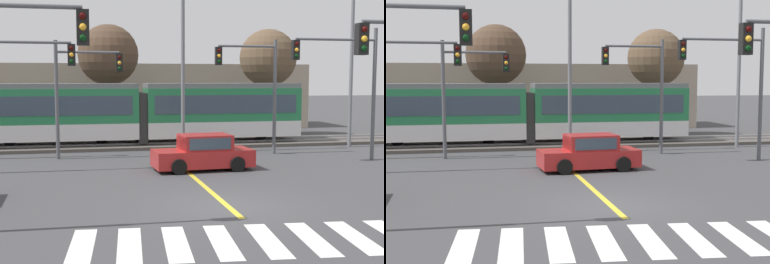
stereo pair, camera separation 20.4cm
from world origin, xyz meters
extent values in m
plane|color=#3D3D3F|center=(0.00, 0.00, 0.00)|extent=(200.00, 200.00, 0.00)
cube|color=#4C4742|center=(0.00, 14.94, 0.09)|extent=(120.00, 4.00, 0.18)
cube|color=#939399|center=(0.00, 14.22, 0.23)|extent=(120.00, 0.08, 0.10)
cube|color=#939399|center=(0.00, 15.66, 0.23)|extent=(120.00, 0.08, 0.10)
cube|color=silver|center=(-5.67, 14.94, 0.98)|extent=(9.00, 2.60, 0.90)
cube|color=#237A47|center=(-5.67, 14.94, 2.38)|extent=(9.00, 2.60, 1.90)
cube|color=#384756|center=(-5.67, 13.62, 2.43)|extent=(8.28, 0.04, 1.04)
cube|color=slate|center=(-5.67, 14.94, 3.47)|extent=(9.00, 2.39, 0.28)
cylinder|color=black|center=(-3.19, 14.94, 0.53)|extent=(0.70, 0.20, 0.70)
cylinder|color=black|center=(-8.14, 14.94, 0.53)|extent=(0.70, 0.20, 0.70)
cube|color=silver|center=(3.83, 14.94, 0.98)|extent=(9.00, 2.60, 0.90)
cube|color=#237A47|center=(3.83, 14.94, 2.38)|extent=(9.00, 2.60, 1.90)
cube|color=#384756|center=(3.83, 13.62, 2.43)|extent=(8.28, 0.04, 1.04)
cube|color=slate|center=(3.83, 14.94, 3.47)|extent=(9.00, 2.39, 0.28)
cylinder|color=black|center=(6.31, 14.94, 0.53)|extent=(0.70, 0.20, 0.70)
cylinder|color=black|center=(1.36, 14.94, 0.53)|extent=(0.70, 0.20, 0.70)
cube|color=#2D2D2D|center=(-0.92, 14.94, 1.68)|extent=(0.50, 2.34, 2.80)
cube|color=silver|center=(-4.38, -3.24, 0.00)|extent=(0.81, 2.84, 0.01)
cube|color=silver|center=(-3.29, -3.34, 0.00)|extent=(0.81, 2.84, 0.01)
cube|color=silver|center=(-2.19, -3.44, 0.00)|extent=(0.81, 2.84, 0.01)
cube|color=silver|center=(-1.10, -3.54, 0.00)|extent=(0.81, 2.84, 0.01)
cube|color=silver|center=(0.00, -3.64, 0.00)|extent=(0.81, 2.84, 0.01)
cube|color=silver|center=(1.10, -3.74, 0.00)|extent=(0.81, 2.84, 0.01)
cube|color=silver|center=(2.19, -3.84, 0.00)|extent=(0.81, 2.84, 0.01)
cube|color=gold|center=(0.00, 5.65, 0.00)|extent=(0.20, 14.58, 0.01)
cube|color=#B22323|center=(0.72, 6.40, 0.52)|extent=(4.31, 2.00, 0.72)
cube|color=#B22323|center=(0.82, 6.41, 1.20)|extent=(2.20, 1.67, 0.64)
cube|color=#384756|center=(-0.18, 6.34, 1.20)|extent=(0.20, 1.43, 0.52)
cube|color=#384756|center=(0.88, 5.63, 1.20)|extent=(1.78, 0.17, 0.48)
cylinder|color=black|center=(-0.47, 5.46, 0.32)|extent=(0.65, 0.27, 0.64)
cylinder|color=black|center=(-0.60, 7.16, 0.32)|extent=(0.65, 0.27, 0.64)
cylinder|color=black|center=(2.04, 5.64, 0.32)|extent=(0.65, 0.27, 0.64)
cylinder|color=black|center=(1.92, 7.34, 0.32)|extent=(0.65, 0.27, 0.64)
cylinder|color=#515459|center=(5.48, 10.51, 2.93)|extent=(0.18, 0.18, 5.86)
cylinder|color=#515459|center=(3.98, 10.51, 5.50)|extent=(3.00, 0.12, 0.12)
cube|color=black|center=(2.48, 10.51, 5.00)|extent=(0.32, 0.28, 0.90)
sphere|color=#360605|center=(2.48, 10.36, 5.27)|extent=(0.18, 0.18, 0.18)
sphere|color=#F7AA26|center=(2.48, 10.36, 5.00)|extent=(0.18, 0.18, 0.18)
sphere|color=black|center=(2.48, 10.36, 4.73)|extent=(0.18, 0.18, 0.18)
cylinder|color=#515459|center=(-6.64, 7.40, 5.35)|extent=(4.00, 0.12, 0.12)
cube|color=black|center=(-4.64, 7.40, 4.85)|extent=(0.32, 0.28, 0.90)
sphere|color=#360605|center=(-4.64, 7.25, 5.12)|extent=(0.18, 0.18, 0.18)
sphere|color=#F7AA26|center=(-4.64, 7.25, 4.85)|extent=(0.18, 0.18, 0.18)
sphere|color=black|center=(-4.64, 7.25, 4.58)|extent=(0.18, 0.18, 0.18)
cube|color=black|center=(3.59, -1.38, 5.00)|extent=(0.32, 0.28, 0.90)
sphere|color=#360605|center=(3.59, -1.53, 5.27)|extent=(0.18, 0.18, 0.18)
sphere|color=#F7AA26|center=(3.59, -1.53, 5.00)|extent=(0.18, 0.18, 0.18)
sphere|color=black|center=(3.59, -1.53, 4.73)|extent=(0.18, 0.18, 0.18)
cylinder|color=#515459|center=(-5.42, 10.86, 2.85)|extent=(0.18, 0.18, 5.70)
cylinder|color=#515459|center=(-3.92, 10.86, 5.14)|extent=(3.00, 0.12, 0.12)
cube|color=black|center=(-2.42, 10.86, 4.64)|extent=(0.32, 0.28, 0.90)
sphere|color=#360605|center=(-2.42, 10.71, 4.91)|extent=(0.18, 0.18, 0.18)
sphere|color=#F7AA26|center=(-2.42, 10.71, 4.64)|extent=(0.18, 0.18, 0.18)
sphere|color=black|center=(-2.42, 10.71, 4.37)|extent=(0.18, 0.18, 0.18)
cylinder|color=#515459|center=(9.32, 7.53, 3.12)|extent=(0.18, 0.18, 6.24)
cylinder|color=#515459|center=(7.32, 7.53, 5.68)|extent=(4.00, 0.12, 0.12)
cube|color=black|center=(5.32, 7.53, 5.18)|extent=(0.32, 0.28, 0.90)
sphere|color=#360605|center=(5.32, 7.38, 5.45)|extent=(0.18, 0.18, 0.18)
sphere|color=#F7AA26|center=(5.32, 7.38, 5.18)|extent=(0.18, 0.18, 0.18)
sphere|color=black|center=(5.32, 7.38, 4.91)|extent=(0.18, 0.18, 0.18)
cylinder|color=#515459|center=(-5.99, -1.51, 5.66)|extent=(3.50, 0.12, 0.12)
cube|color=black|center=(-4.24, -1.51, 5.16)|extent=(0.32, 0.28, 0.90)
sphere|color=#360605|center=(-4.24, -1.66, 5.43)|extent=(0.18, 0.18, 0.18)
sphere|color=#F7AA26|center=(-4.24, -1.66, 5.16)|extent=(0.18, 0.18, 0.18)
sphere|color=black|center=(-4.24, -1.66, 4.89)|extent=(0.18, 0.18, 0.18)
cylinder|color=slate|center=(0.95, 11.94, 4.75)|extent=(0.20, 0.20, 9.49)
cylinder|color=slate|center=(10.66, 12.22, 4.49)|extent=(0.20, 0.20, 8.98)
cylinder|color=brown|center=(-2.47, 19.65, 2.32)|extent=(0.32, 0.32, 4.63)
sphere|color=#4C3828|center=(-2.47, 19.65, 5.41)|extent=(3.92, 3.92, 3.92)
cylinder|color=brown|center=(8.23, 19.13, 2.26)|extent=(0.32, 0.32, 4.51)
sphere|color=brown|center=(8.23, 19.13, 5.29)|extent=(3.87, 3.87, 3.87)
cube|color=tan|center=(1.08, 26.77, 2.49)|extent=(24.47, 6.00, 4.98)
camera|label=1|loc=(-4.36, -15.52, 3.87)|focal=50.00mm
camera|label=2|loc=(-4.16, -15.57, 3.87)|focal=50.00mm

